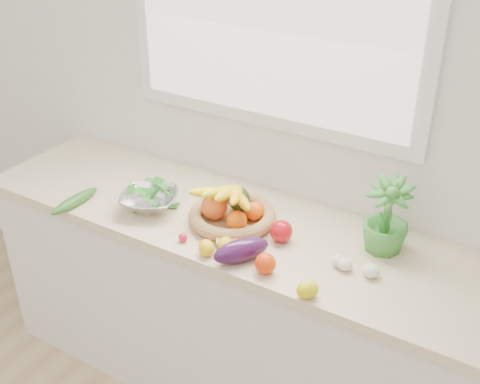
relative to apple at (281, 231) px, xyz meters
The scene contains 18 objects.
back_wall 0.58m from the apple, 125.75° to the left, with size 4.50×0.02×2.70m, color white.
counter_cabinet 0.57m from the apple, behind, with size 2.20×0.58×0.86m, color silver.
countertop 0.25m from the apple, behind, with size 2.24×0.62×0.04m, color beige.
orange_loose 0.21m from the apple, 77.32° to the right, with size 0.08×0.08×0.08m, color #E33807.
lemon_a 0.22m from the apple, 130.92° to the right, with size 0.06×0.07×0.06m, color yellow.
lemon_b 0.34m from the apple, 46.93° to the right, with size 0.06×0.08×0.06m, color #D3D10B.
lemon_c 0.29m from the apple, 130.80° to the right, with size 0.06×0.07×0.06m, color yellow.
apple is the anchor object (origin of this frame).
ginger 0.20m from the apple, 135.31° to the right, with size 0.11×0.04×0.03m, color tan.
garlic_a 0.25m from the apple, ahead, with size 0.05×0.05×0.04m, color beige.
garlic_b 0.37m from the apple, ahead, with size 0.06×0.06×0.05m, color white.
garlic_c 0.28m from the apple, ahead, with size 0.05×0.05×0.04m, color white.
eggplant 0.20m from the apple, 108.77° to the right, with size 0.08×0.22×0.09m, color #340F39.
cucumber 0.88m from the apple, 165.60° to the right, with size 0.05×0.26×0.05m, color #215D1B.
radish 0.37m from the apple, 148.05° to the right, with size 0.03×0.03×0.03m, color red.
potted_herb 0.39m from the apple, 23.80° to the left, with size 0.17×0.17×0.31m, color #3C8C33.
fruit_basket 0.23m from the apple, behind, with size 0.38×0.38×0.18m.
colander_with_spinach 0.57m from the apple, behind, with size 0.31×0.31×0.12m.
Camera 1 is at (1.10, 0.22, 2.18)m, focal length 45.00 mm.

